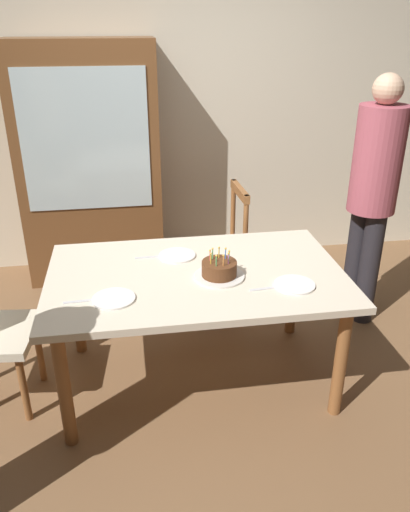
% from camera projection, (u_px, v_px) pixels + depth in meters
% --- Properties ---
extents(ground, '(6.40, 6.40, 0.00)m').
position_uv_depth(ground, '(197.00, 378.00, 3.14)').
color(ground, brown).
extents(back_wall, '(6.40, 0.10, 2.60)m').
position_uv_depth(back_wall, '(165.00, 113.00, 4.23)').
color(back_wall, beige).
rests_on(back_wall, ground).
extents(dining_table, '(1.65, 1.03, 0.74)m').
position_uv_depth(dining_table, '(196.00, 285.00, 2.86)').
color(dining_table, beige).
rests_on(dining_table, ground).
extents(birthday_cake, '(0.28, 0.28, 0.16)m').
position_uv_depth(birthday_cake, '(219.00, 270.00, 2.76)').
color(birthday_cake, silver).
rests_on(birthday_cake, dining_table).
extents(plate_near_celebrant, '(0.22, 0.22, 0.01)m').
position_uv_depth(plate_near_celebrant, '(114.00, 299.00, 2.55)').
color(plate_near_celebrant, white).
rests_on(plate_near_celebrant, dining_table).
extents(plate_far_side, '(0.22, 0.22, 0.01)m').
position_uv_depth(plate_far_side, '(177.00, 255.00, 3.02)').
color(plate_far_side, white).
rests_on(plate_far_side, dining_table).
extents(plate_near_guest, '(0.22, 0.22, 0.01)m').
position_uv_depth(plate_near_guest, '(294.00, 285.00, 2.68)').
color(plate_near_guest, white).
rests_on(plate_near_guest, dining_table).
extents(fork_near_celebrant, '(0.18, 0.03, 0.01)m').
position_uv_depth(fork_near_celebrant, '(81.00, 301.00, 2.53)').
color(fork_near_celebrant, silver).
rests_on(fork_near_celebrant, dining_table).
extents(fork_far_side, '(0.18, 0.02, 0.01)m').
position_uv_depth(fork_far_side, '(150.00, 257.00, 3.00)').
color(fork_far_side, silver).
rests_on(fork_far_side, dining_table).
extents(fork_near_guest, '(0.18, 0.03, 0.01)m').
position_uv_depth(fork_near_guest, '(266.00, 288.00, 2.65)').
color(fork_near_guest, silver).
rests_on(fork_near_guest, dining_table).
extents(chair_spindle_back, '(0.46, 0.46, 0.95)m').
position_uv_depth(chair_spindle_back, '(216.00, 252.00, 3.72)').
color(chair_spindle_back, brown).
rests_on(chair_spindle_back, ground).
extents(person_guest, '(0.32, 0.32, 1.73)m').
position_uv_depth(person_guest, '(373.00, 189.00, 3.38)').
color(person_guest, '#262328').
rests_on(person_guest, ground).
extents(china_cabinet, '(1.10, 0.45, 1.90)m').
position_uv_depth(china_cabinet, '(90.00, 166.00, 4.03)').
color(china_cabinet, brown).
rests_on(china_cabinet, ground).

